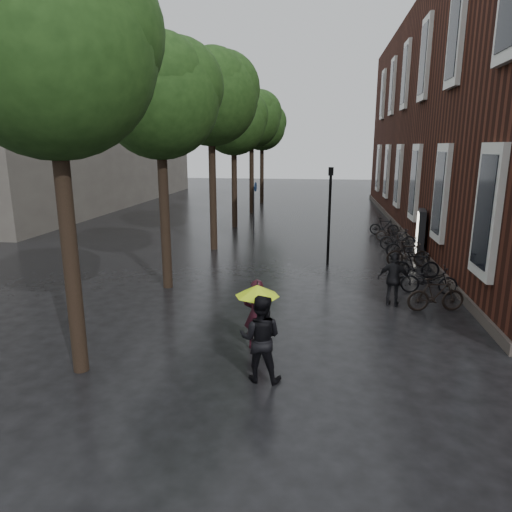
% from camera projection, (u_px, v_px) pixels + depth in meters
% --- Properties ---
extents(ground, '(120.00, 120.00, 0.00)m').
position_uv_depth(ground, '(259.00, 411.00, 8.33)').
color(ground, black).
extents(brick_building, '(10.20, 33.20, 12.00)m').
position_uv_depth(brick_building, '(504.00, 121.00, 24.19)').
color(brick_building, '#38160F').
rests_on(brick_building, ground).
extents(bg_building, '(16.00, 30.00, 14.00)m').
position_uv_depth(bg_building, '(36.00, 116.00, 36.65)').
color(bg_building, '#47423D').
rests_on(bg_building, ground).
extents(street_trees, '(4.33, 34.03, 8.91)m').
position_uv_depth(street_trees, '(223.00, 112.00, 22.69)').
color(street_trees, black).
rests_on(street_trees, ground).
extents(person_burgundy, '(0.65, 0.45, 1.71)m').
position_uv_depth(person_burgundy, '(257.00, 314.00, 10.74)').
color(person_burgundy, black).
rests_on(person_burgundy, ground).
extents(person_black, '(0.92, 0.73, 1.83)m').
position_uv_depth(person_black, '(260.00, 338.00, 9.25)').
color(person_black, black).
rests_on(person_black, ground).
extents(lime_umbrella, '(0.96, 0.96, 1.43)m').
position_uv_depth(lime_umbrella, '(257.00, 290.00, 9.73)').
color(lime_umbrella, black).
rests_on(lime_umbrella, ground).
extents(pedestrian_walking, '(1.04, 0.67, 1.64)m').
position_uv_depth(pedestrian_walking, '(394.00, 279.00, 13.65)').
color(pedestrian_walking, black).
rests_on(pedestrian_walking, ground).
extents(parked_bicycles, '(1.99, 12.58, 1.04)m').
position_uv_depth(parked_bicycles, '(407.00, 253.00, 18.45)').
color(parked_bicycles, black).
rests_on(parked_bicycles, ground).
extents(ad_lightbox, '(0.31, 1.36, 2.05)m').
position_uv_depth(ad_lightbox, '(420.00, 233.00, 19.68)').
color(ad_lightbox, black).
rests_on(ad_lightbox, ground).
extents(lamp_post, '(0.20, 0.20, 3.90)m').
position_uv_depth(lamp_post, '(330.00, 206.00, 18.16)').
color(lamp_post, black).
rests_on(lamp_post, ground).
extents(cycle_sign, '(0.15, 0.51, 2.78)m').
position_uv_depth(cycle_sign, '(255.00, 200.00, 24.99)').
color(cycle_sign, '#262628').
rests_on(cycle_sign, ground).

